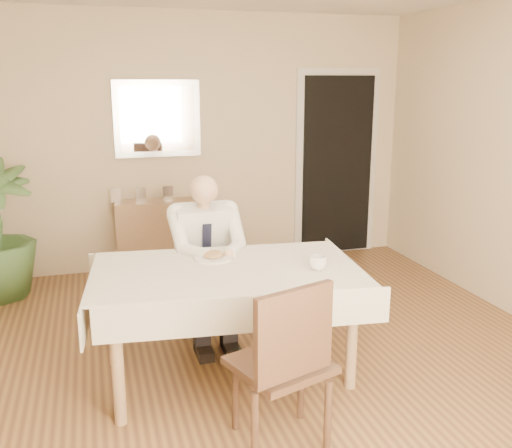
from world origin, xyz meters
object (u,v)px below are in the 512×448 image
object	(u,v)px
chair_far	(201,269)
coffee_mug	(318,263)
chair_near	(286,359)
sideboard	(164,236)
seated_man	(208,252)
dining_table	(226,281)

from	to	relation	value
chair_far	coffee_mug	size ratio (longest dim) A/B	7.44
chair_far	chair_near	bearing A→B (deg)	-88.40
chair_near	sideboard	bearing A→B (deg)	74.94
seated_man	sideboard	world-z (taller)	seated_man
chair_far	sideboard	xyz separation A→B (m)	(-0.12, 1.41, -0.09)
chair_far	dining_table	bearing A→B (deg)	-91.57
chair_far	chair_near	world-z (taller)	chair_near
chair_near	sideboard	world-z (taller)	chair_near
dining_table	seated_man	distance (m)	0.59
chair_far	chair_near	xyz separation A→B (m)	(0.10, -1.76, 0.08)
seated_man	sideboard	distance (m)	1.72
chair_near	sideboard	xyz separation A→B (m)	(-0.22, 3.17, -0.17)
seated_man	chair_far	bearing A→B (deg)	90.00
chair_near	seated_man	distance (m)	1.49
chair_near	coffee_mug	world-z (taller)	chair_near
dining_table	chair_near	xyz separation A→B (m)	(0.10, -0.89, -0.12)
chair_far	sideboard	distance (m)	1.42
chair_near	coffee_mug	xyz separation A→B (m)	(0.46, 0.70, 0.25)
seated_man	chair_near	bearing A→B (deg)	-86.23
dining_table	sideboard	xyz separation A→B (m)	(-0.12, 2.28, -0.30)
coffee_mug	sideboard	size ratio (longest dim) A/B	0.12
seated_man	coffee_mug	size ratio (longest dim) A/B	11.13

